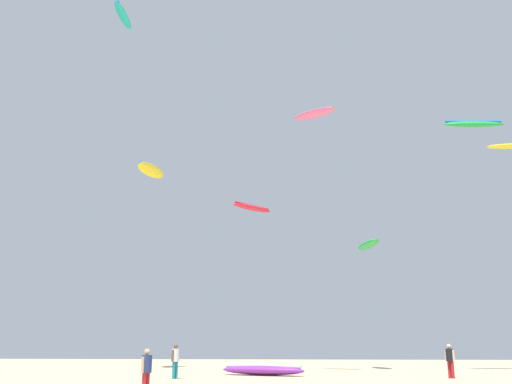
{
  "coord_description": "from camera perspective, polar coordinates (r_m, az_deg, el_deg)",
  "views": [
    {
      "loc": [
        3.15,
        -14.05,
        1.67
      ],
      "look_at": [
        0.0,
        19.94,
        11.03
      ],
      "focal_mm": 39.42,
      "sensor_mm": 36.0,
      "label": 1
    }
  ],
  "objects": [
    {
      "name": "person_foreground",
      "position": [
        20.59,
        -11.06,
        -17.16
      ],
      "size": [
        0.36,
        0.49,
        1.57
      ],
      "rotation": [
        0.0,
        0.0,
        5.87
      ],
      "color": "#B21E23",
      "rests_on": "ground"
    },
    {
      "name": "kite_aloft_0",
      "position": [
        51.48,
        -0.4,
        -1.62
      ],
      "size": [
        3.92,
        4.2,
        0.61
      ],
      "color": "red"
    },
    {
      "name": "kite_aloft_4",
      "position": [
        41.33,
        5.92,
        7.9
      ],
      "size": [
        3.37,
        2.55,
        0.53
      ],
      "color": "#E5598C"
    },
    {
      "name": "kite_aloft_6",
      "position": [
        44.05,
        11.34,
        -5.27
      ],
      "size": [
        1.8,
        4.48,
        0.58
      ],
      "color": "green"
    },
    {
      "name": "kite_aloft_8",
      "position": [
        44.65,
        21.2,
        6.45
      ],
      "size": [
        4.56,
        1.73,
        0.87
      ],
      "color": "green"
    },
    {
      "name": "person_right",
      "position": [
        32.96,
        19.09,
        -15.65
      ],
      "size": [
        0.43,
        0.47,
        1.76
      ],
      "rotation": [
        0.0,
        0.0,
        0.72
      ],
      "color": "#B21E23",
      "rests_on": "ground"
    },
    {
      "name": "kite_grounded_near",
      "position": [
        34.3,
        0.67,
        -17.62
      ],
      "size": [
        5.44,
        3.34,
        0.67
      ],
      "color": "purple",
      "rests_on": "ground"
    },
    {
      "name": "kite_aloft_1",
      "position": [
        48.54,
        -13.35,
        17.03
      ],
      "size": [
        1.41,
        3.96,
        0.9
      ],
      "color": "#19B29E"
    },
    {
      "name": "kite_aloft_2",
      "position": [
        55.18,
        24.46,
        4.25
      ],
      "size": [
        4.28,
        1.3,
        0.54
      ],
      "color": "yellow"
    },
    {
      "name": "person_left",
      "position": [
        31.18,
        -8.18,
        -16.37
      ],
      "size": [
        0.4,
        0.53,
        1.75
      ],
      "rotation": [
        0.0,
        0.0,
        2.66
      ],
      "color": "teal",
      "rests_on": "ground"
    },
    {
      "name": "kite_aloft_9",
      "position": [
        45.97,
        -10.6,
        2.17
      ],
      "size": [
        1.96,
        3.92,
        0.92
      ],
      "color": "yellow"
    }
  ]
}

